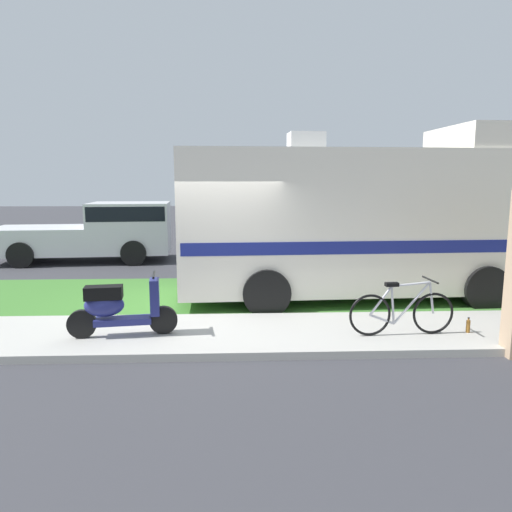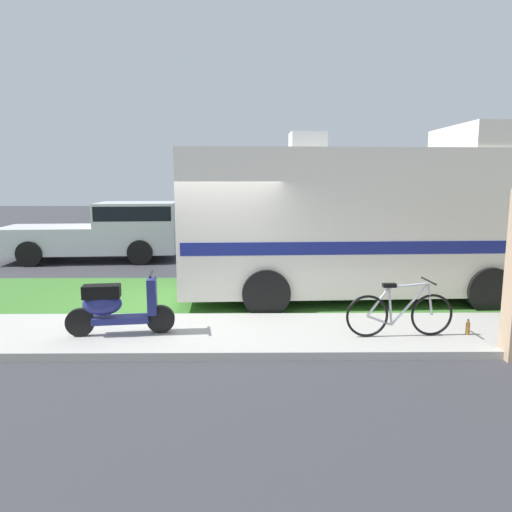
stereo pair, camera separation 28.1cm
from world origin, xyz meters
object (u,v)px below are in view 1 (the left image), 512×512
Objects in this scene: bicycle at (402,312)px; pickup_truck_near at (101,230)px; scooter at (118,307)px; motorhome_rv at (361,219)px; bottle_green at (468,326)px.

pickup_truck_near is (-6.82, 7.92, 0.49)m from bicycle.
bicycle is at bearing -49.27° from pickup_truck_near.
motorhome_rv is at bearing 30.30° from scooter.
bottle_green is (1.06, -2.67, -1.50)m from motorhome_rv.
pickup_truck_near reaches higher than scooter.
pickup_truck_near is at bearing 130.73° from bicycle.
scooter is at bearing -72.76° from pickup_truck_near.
motorhome_rv is 3.00m from bicycle.
pickup_truck_near is at bearing 107.24° from scooter.
motorhome_rv is 8.64m from pickup_truck_near.
bicycle is at bearing -176.64° from bottle_green.
motorhome_rv reaches higher than pickup_truck_near.
pickup_truck_near is (-2.42, 7.79, 0.40)m from scooter.
bicycle is 1.14m from bottle_green.
pickup_truck_near is at bearing 142.93° from motorhome_rv.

